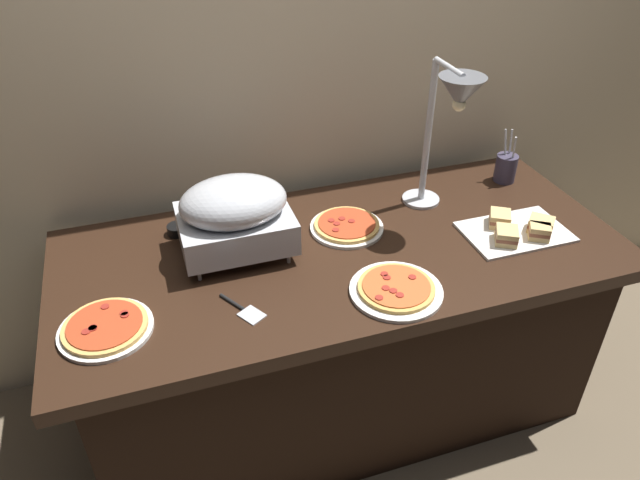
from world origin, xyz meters
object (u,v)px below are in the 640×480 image
(pizza_plate_raised_stand, at_px, (347,226))
(pizza_plate_center, at_px, (396,289))
(heat_lamp, at_px, (453,107))
(sauce_cup_near, at_px, (177,229))
(serving_spatula, at_px, (242,309))
(chafing_dish, at_px, (235,214))
(utensil_holder, at_px, (506,168))
(pizza_plate_front, at_px, (105,328))
(sandwich_platter, at_px, (518,229))

(pizza_plate_raised_stand, bearing_deg, pizza_plate_center, -87.01)
(heat_lamp, relative_size, pizza_plate_center, 1.92)
(sauce_cup_near, xyz_separation_m, serving_spatula, (0.13, -0.46, -0.02))
(chafing_dish, distance_m, sauce_cup_near, 0.28)
(sauce_cup_near, xyz_separation_m, utensil_holder, (1.29, -0.02, 0.04))
(pizza_plate_front, bearing_deg, sauce_cup_near, 59.71)
(pizza_plate_center, relative_size, pizza_plate_raised_stand, 1.10)
(pizza_plate_center, distance_m, pizza_plate_raised_stand, 0.38)
(heat_lamp, xyz_separation_m, pizza_plate_front, (-1.16, -0.23, -0.42))
(pizza_plate_center, distance_m, utensil_holder, 0.87)
(chafing_dish, height_order, heat_lamp, heat_lamp)
(pizza_plate_center, xyz_separation_m, sauce_cup_near, (-0.59, 0.53, 0.01))
(utensil_holder, bearing_deg, sauce_cup_near, 178.96)
(utensil_holder, bearing_deg, heat_lamp, -155.22)
(chafing_dish, bearing_deg, sauce_cup_near, 136.02)
(pizza_plate_front, relative_size, utensil_holder, 1.24)
(heat_lamp, distance_m, serving_spatula, 0.92)
(heat_lamp, height_order, sauce_cup_near, heat_lamp)
(pizza_plate_center, xyz_separation_m, sandwich_platter, (0.53, 0.16, 0.01))
(sandwich_platter, relative_size, serving_spatula, 2.20)
(heat_lamp, bearing_deg, chafing_dish, 177.58)
(chafing_dish, xyz_separation_m, pizza_plate_center, (0.41, -0.36, -0.14))
(serving_spatula, bearing_deg, pizza_plate_center, -8.60)
(serving_spatula, bearing_deg, sandwich_platter, 4.93)
(heat_lamp, distance_m, sandwich_platter, 0.49)
(heat_lamp, relative_size, utensil_holder, 2.59)
(sauce_cup_near, bearing_deg, serving_spatula, -74.46)
(pizza_plate_center, bearing_deg, sauce_cup_near, 137.88)
(heat_lamp, relative_size, sandwich_platter, 1.53)
(sauce_cup_near, height_order, utensil_holder, utensil_holder)
(pizza_plate_front, xyz_separation_m, pizza_plate_raised_stand, (0.82, 0.27, -0.00))
(serving_spatula, bearing_deg, pizza_plate_raised_stand, 34.71)
(serving_spatula, bearing_deg, pizza_plate_front, 175.36)
(sandwich_platter, height_order, sauce_cup_near, sandwich_platter)
(sandwich_platter, xyz_separation_m, sauce_cup_near, (-1.12, 0.38, -0.00))
(pizza_plate_front, bearing_deg, pizza_plate_raised_stand, 18.46)
(pizza_plate_center, bearing_deg, heat_lamp, 46.24)
(pizza_plate_center, distance_m, serving_spatula, 0.47)
(pizza_plate_front, height_order, pizza_plate_center, same)
(pizza_plate_center, relative_size, utensil_holder, 1.35)
(heat_lamp, xyz_separation_m, utensil_holder, (0.39, 0.18, -0.37))
(heat_lamp, relative_size, sauce_cup_near, 8.00)
(heat_lamp, height_order, pizza_plate_front, heat_lamp)
(chafing_dish, distance_m, serving_spatula, 0.33)
(pizza_plate_front, xyz_separation_m, utensil_holder, (1.54, 0.41, 0.04))
(pizza_plate_raised_stand, bearing_deg, heat_lamp, -7.55)
(chafing_dish, relative_size, heat_lamp, 0.66)
(pizza_plate_raised_stand, height_order, utensil_holder, utensil_holder)
(pizza_plate_raised_stand, xyz_separation_m, utensil_holder, (0.72, 0.13, 0.04))
(pizza_plate_raised_stand, distance_m, serving_spatula, 0.54)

